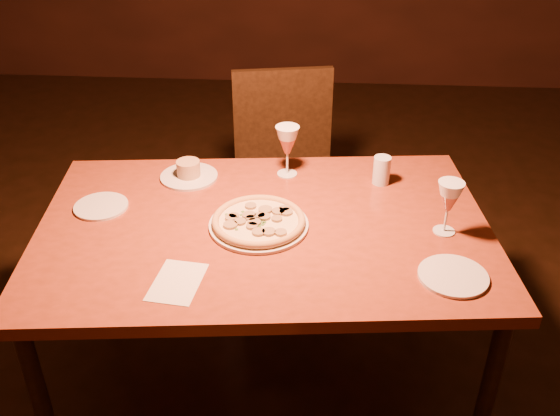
{
  "coord_description": "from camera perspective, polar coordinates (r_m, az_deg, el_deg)",
  "views": [
    {
      "loc": [
        0.01,
        -1.7,
        1.93
      ],
      "look_at": [
        -0.11,
        0.06,
        0.83
      ],
      "focal_mm": 40.0,
      "sensor_mm": 36.0,
      "label": 1
    }
  ],
  "objects": [
    {
      "name": "wine_glass_right",
      "position": [
        2.05,
        15.08,
        0.04
      ],
      "size": [
        0.08,
        0.08,
        0.18
      ],
      "primitive_type": null,
      "color": "#AA5746",
      "rests_on": "dining_table"
    },
    {
      "name": "chair_far",
      "position": [
        2.95,
        0.56,
        3.89
      ],
      "size": [
        0.55,
        0.55,
        0.97
      ],
      "rotation": [
        0.0,
        0.0,
        0.19
      ],
      "color": "black",
      "rests_on": "floor"
    },
    {
      "name": "menu_card",
      "position": [
        1.84,
        -9.38,
        -6.68
      ],
      "size": [
        0.16,
        0.21,
        0.0
      ],
      "primitive_type": "cube",
      "rotation": [
        0.0,
        0.0,
        -0.12
      ],
      "color": "beige",
      "rests_on": "dining_table"
    },
    {
      "name": "wine_glass_far",
      "position": [
        2.31,
        0.67,
        5.23
      ],
      "size": [
        0.09,
        0.09,
        0.2
      ],
      "primitive_type": null,
      "color": "#AA5746",
      "rests_on": "dining_table"
    },
    {
      "name": "pizza_plate",
      "position": [
        2.04,
        -1.96,
        -1.24
      ],
      "size": [
        0.33,
        0.33,
        0.04
      ],
      "color": "silver",
      "rests_on": "dining_table"
    },
    {
      "name": "floor",
      "position": [
        2.57,
        2.42,
        -16.83
      ],
      "size": [
        7.0,
        7.0,
        0.0
      ],
      "primitive_type": "plane",
      "color": "black",
      "rests_on": "ground"
    },
    {
      "name": "ramekin_saucer",
      "position": [
        2.35,
        -8.35,
        3.24
      ],
      "size": [
        0.21,
        0.21,
        0.07
      ],
      "color": "silver",
      "rests_on": "dining_table"
    },
    {
      "name": "dining_table",
      "position": [
        2.1,
        -1.46,
        -3.12
      ],
      "size": [
        1.58,
        1.11,
        0.8
      ],
      "rotation": [
        0.0,
        0.0,
        0.1
      ],
      "color": "maroon",
      "rests_on": "floor"
    },
    {
      "name": "water_tumbler",
      "position": [
        2.3,
        9.27,
        3.43
      ],
      "size": [
        0.06,
        0.06,
        0.1
      ],
      "primitive_type": "cylinder",
      "color": "silver",
      "rests_on": "dining_table"
    },
    {
      "name": "side_plate_near",
      "position": [
        1.9,
        15.54,
        -6.01
      ],
      "size": [
        0.2,
        0.2,
        0.01
      ],
      "primitive_type": "cylinder",
      "color": "silver",
      "rests_on": "dining_table"
    },
    {
      "name": "side_plate_left",
      "position": [
        2.24,
        -16.04,
        0.15
      ],
      "size": [
        0.18,
        0.18,
        0.01
      ],
      "primitive_type": "cylinder",
      "color": "silver",
      "rests_on": "dining_table"
    }
  ]
}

